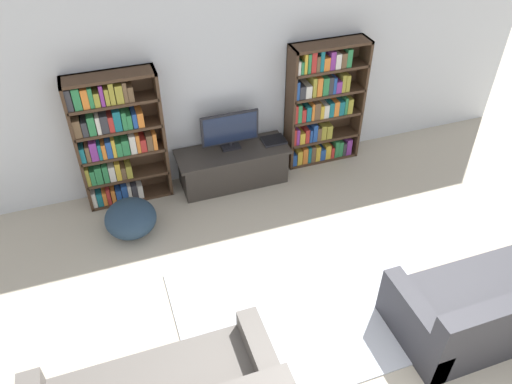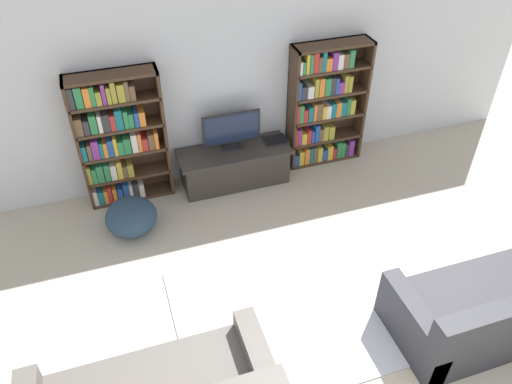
{
  "view_description": "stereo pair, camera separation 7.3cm",
  "coord_description": "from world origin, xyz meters",
  "px_view_note": "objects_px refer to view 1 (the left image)",
  "views": [
    {
      "loc": [
        -1.35,
        -1.21,
        4.11
      ],
      "look_at": [
        0.03,
        2.76,
        0.7
      ],
      "focal_mm": 35.0,
      "sensor_mm": 36.0,
      "label": 1
    },
    {
      "loc": [
        -1.28,
        -1.24,
        4.11
      ],
      "look_at": [
        0.03,
        2.76,
        0.7
      ],
      "focal_mm": 35.0,
      "sensor_mm": 36.0,
      "label": 2
    }
  ],
  "objects_px": {
    "bookshelf_left": "(115,140)",
    "couch_right_sofa": "(499,304)",
    "beanbag_ottoman": "(131,218)",
    "television": "(230,130)",
    "laptop": "(274,140)",
    "tv_stand": "(233,166)",
    "bookshelf_right": "(321,106)"
  },
  "relations": [
    {
      "from": "bookshelf_right",
      "to": "bookshelf_left",
      "type": "bearing_deg",
      "value": 179.97
    },
    {
      "from": "bookshelf_left",
      "to": "bookshelf_right",
      "type": "xyz_separation_m",
      "value": [
        2.69,
        -0.0,
        -0.03
      ]
    },
    {
      "from": "bookshelf_left",
      "to": "bookshelf_right",
      "type": "height_order",
      "value": "same"
    },
    {
      "from": "bookshelf_left",
      "to": "television",
      "type": "bearing_deg",
      "value": -3.04
    },
    {
      "from": "couch_right_sofa",
      "to": "television",
      "type": "bearing_deg",
      "value": 119.44
    },
    {
      "from": "tv_stand",
      "to": "beanbag_ottoman",
      "type": "distance_m",
      "value": 1.52
    },
    {
      "from": "bookshelf_left",
      "to": "television",
      "type": "xyz_separation_m",
      "value": [
        1.4,
        -0.07,
        -0.1
      ]
    },
    {
      "from": "tv_stand",
      "to": "television",
      "type": "bearing_deg",
      "value": 90.0
    },
    {
      "from": "bookshelf_right",
      "to": "laptop",
      "type": "relative_size",
      "value": 5.54
    },
    {
      "from": "television",
      "to": "bookshelf_right",
      "type": "bearing_deg",
      "value": 3.24
    },
    {
      "from": "bookshelf_right",
      "to": "beanbag_ottoman",
      "type": "height_order",
      "value": "bookshelf_right"
    },
    {
      "from": "bookshelf_left",
      "to": "laptop",
      "type": "distance_m",
      "value": 2.01
    },
    {
      "from": "bookshelf_left",
      "to": "tv_stand",
      "type": "xyz_separation_m",
      "value": [
        1.4,
        -0.15,
        -0.62
      ]
    },
    {
      "from": "television",
      "to": "beanbag_ottoman",
      "type": "relative_size",
      "value": 1.25
    },
    {
      "from": "television",
      "to": "laptop",
      "type": "xyz_separation_m",
      "value": [
        0.58,
        -0.04,
        -0.25
      ]
    },
    {
      "from": "television",
      "to": "couch_right_sofa",
      "type": "xyz_separation_m",
      "value": [
        1.74,
        -3.08,
        -0.5
      ]
    },
    {
      "from": "bookshelf_right",
      "to": "tv_stand",
      "type": "xyz_separation_m",
      "value": [
        -1.29,
        -0.15,
        -0.58
      ]
    },
    {
      "from": "bookshelf_left",
      "to": "beanbag_ottoman",
      "type": "relative_size",
      "value": 2.85
    },
    {
      "from": "couch_right_sofa",
      "to": "beanbag_ottoman",
      "type": "xyz_separation_m",
      "value": [
        -3.16,
        2.46,
        -0.06
      ]
    },
    {
      "from": "bookshelf_right",
      "to": "couch_right_sofa",
      "type": "height_order",
      "value": "bookshelf_right"
    },
    {
      "from": "bookshelf_right",
      "to": "laptop",
      "type": "distance_m",
      "value": 0.79
    },
    {
      "from": "bookshelf_right",
      "to": "tv_stand",
      "type": "bearing_deg",
      "value": -173.4
    },
    {
      "from": "tv_stand",
      "to": "beanbag_ottoman",
      "type": "height_order",
      "value": "tv_stand"
    },
    {
      "from": "bookshelf_left",
      "to": "bookshelf_right",
      "type": "bearing_deg",
      "value": -0.03
    },
    {
      "from": "bookshelf_right",
      "to": "beanbag_ottoman",
      "type": "bearing_deg",
      "value": -165.67
    },
    {
      "from": "beanbag_ottoman",
      "to": "couch_right_sofa",
      "type": "bearing_deg",
      "value": -37.95
    },
    {
      "from": "beanbag_ottoman",
      "to": "television",
      "type": "bearing_deg",
      "value": 23.58
    },
    {
      "from": "tv_stand",
      "to": "television",
      "type": "height_order",
      "value": "television"
    },
    {
      "from": "laptop",
      "to": "couch_right_sofa",
      "type": "xyz_separation_m",
      "value": [
        1.16,
        -3.04,
        -0.24
      ]
    },
    {
      "from": "laptop",
      "to": "couch_right_sofa",
      "type": "bearing_deg",
      "value": -69.11
    },
    {
      "from": "tv_stand",
      "to": "couch_right_sofa",
      "type": "distance_m",
      "value": 3.47
    },
    {
      "from": "bookshelf_left",
      "to": "couch_right_sofa",
      "type": "distance_m",
      "value": 4.49
    }
  ]
}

